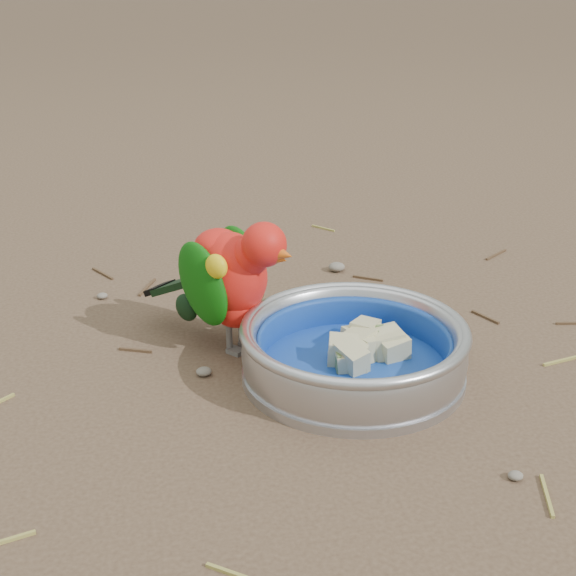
{
  "coord_description": "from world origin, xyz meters",
  "views": [
    {
      "loc": [
        -0.21,
        -0.78,
        0.42
      ],
      "look_at": [
        -0.08,
        0.01,
        0.08
      ],
      "focal_mm": 50.0,
      "sensor_mm": 36.0,
      "label": 1
    }
  ],
  "objects": [
    {
      "name": "ground",
      "position": [
        0.0,
        0.0,
        0.0
      ],
      "size": [
        60.0,
        60.0,
        0.0
      ],
      "primitive_type": "plane",
      "color": "brown"
    },
    {
      "name": "bowl_wall",
      "position": [
        -0.02,
        -0.05,
        0.04
      ],
      "size": [
        0.24,
        0.24,
        0.04
      ],
      "primitive_type": null,
      "color": "#B2B2BA",
      "rests_on": "food_bowl"
    },
    {
      "name": "ground_debris",
      "position": [
        -0.01,
        0.01,
        0.0
      ],
      "size": [
        0.9,
        0.8,
        0.01
      ],
      "primitive_type": null,
      "color": "#999043",
      "rests_on": "ground"
    },
    {
      "name": "food_bowl",
      "position": [
        -0.02,
        -0.05,
        0.01
      ],
      "size": [
        0.24,
        0.24,
        0.02
      ],
      "primitive_type": "cylinder",
      "color": "#B2B2BA",
      "rests_on": "ground"
    },
    {
      "name": "fruit_wedges",
      "position": [
        -0.02,
        -0.05,
        0.03
      ],
      "size": [
        0.14,
        0.14,
        0.03
      ],
      "primitive_type": null,
      "color": "#C0B888",
      "rests_on": "food_bowl"
    },
    {
      "name": "lory_parrot",
      "position": [
        -0.14,
        0.04,
        0.08
      ],
      "size": [
        0.2,
        0.2,
        0.15
      ],
      "primitive_type": null,
      "rotation": [
        0.0,
        0.0,
        -2.37
      ],
      "color": "red",
      "rests_on": "ground"
    }
  ]
}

